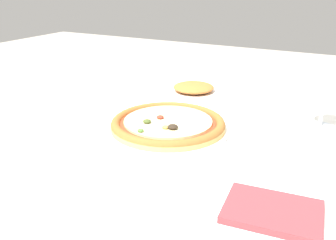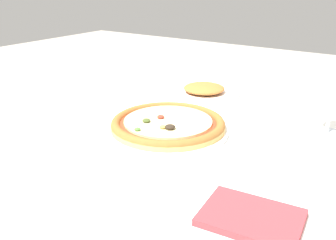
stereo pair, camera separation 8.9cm
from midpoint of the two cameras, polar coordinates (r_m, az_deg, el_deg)
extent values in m
cube|color=brown|center=(0.93, -5.41, -2.90)|extent=(1.31, 0.96, 0.04)
cube|color=white|center=(0.92, -5.46, -1.70)|extent=(1.41, 1.06, 0.01)
cylinder|color=brown|center=(1.71, -14.08, -4.56)|extent=(0.06, 0.06, 0.66)
cylinder|color=white|center=(0.90, -2.83, -1.54)|extent=(0.29, 0.29, 0.01)
cylinder|color=tan|center=(0.90, -2.85, -0.89)|extent=(0.27, 0.27, 0.01)
torus|color=#935B28|center=(0.89, -2.85, -0.53)|extent=(0.27, 0.27, 0.02)
cylinder|color=#BC381E|center=(0.89, -2.85, -0.44)|extent=(0.23, 0.23, 0.00)
cylinder|color=beige|center=(0.89, -2.86, -0.21)|extent=(0.21, 0.21, 0.00)
ellipsoid|color=#2D2319|center=(0.84, -2.32, -1.10)|extent=(0.02, 0.02, 0.01)
ellipsoid|color=#4C7A33|center=(0.83, -7.29, -1.65)|extent=(0.01, 0.01, 0.01)
ellipsoid|color=#BC9342|center=(0.84, -3.43, -1.14)|extent=(0.02, 0.02, 0.01)
ellipsoid|color=#A83323|center=(0.90, -4.04, 0.41)|extent=(0.02, 0.02, 0.01)
ellipsoid|color=#425123|center=(0.88, -6.14, -0.25)|extent=(0.02, 0.02, 0.01)
cube|color=silver|center=(1.23, -25.61, 2.59)|extent=(0.04, 0.11, 0.00)
cube|color=silver|center=(1.26, -23.11, 3.32)|extent=(0.03, 0.02, 0.00)
cube|color=silver|center=(1.28, -22.22, 3.75)|extent=(0.01, 0.04, 0.00)
cube|color=silver|center=(1.28, -22.05, 3.69)|extent=(0.01, 0.04, 0.00)
cube|color=silver|center=(1.27, -21.87, 3.62)|extent=(0.01, 0.04, 0.00)
cube|color=silver|center=(1.26, -21.69, 3.56)|extent=(0.01, 0.04, 0.00)
cylinder|color=silver|center=(0.98, 19.73, -1.06)|extent=(0.08, 0.08, 0.00)
cylinder|color=silver|center=(0.97, 20.03, 1.22)|extent=(0.01, 0.01, 0.08)
sphere|color=silver|center=(0.95, 20.58, 5.34)|extent=(0.08, 0.08, 0.08)
cylinder|color=white|center=(1.19, 1.76, 4.14)|extent=(0.22, 0.22, 0.01)
ellipsoid|color=#BC662D|center=(1.18, 1.77, 4.97)|extent=(0.13, 0.13, 0.03)
cube|color=#933338|center=(0.62, 11.60, -13.62)|extent=(0.16, 0.12, 0.01)
camera|label=1|loc=(0.04, -92.86, -1.11)|focal=40.00mm
camera|label=2|loc=(0.04, 87.14, 1.11)|focal=40.00mm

